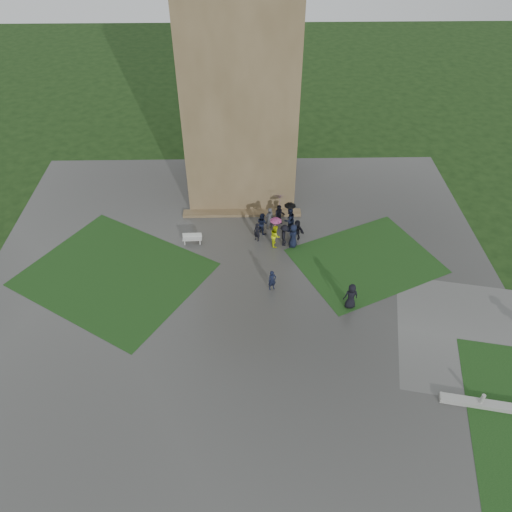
{
  "coord_description": "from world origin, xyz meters",
  "views": [
    {
      "loc": [
        0.47,
        -20.47,
        22.65
      ],
      "look_at": [
        0.95,
        4.31,
        1.2
      ],
      "focal_mm": 35.0,
      "sensor_mm": 36.0,
      "label": 1
    }
  ],
  "objects_px": {
    "tower": "(240,77)",
    "pedestrian_mid": "(272,280)",
    "bench": "(192,238)",
    "pedestrian_near": "(351,296)"
  },
  "relations": [
    {
      "from": "tower",
      "to": "pedestrian_mid",
      "type": "distance_m",
      "value": 15.16
    },
    {
      "from": "pedestrian_mid",
      "to": "pedestrian_near",
      "type": "bearing_deg",
      "value": -40.0
    },
    {
      "from": "pedestrian_mid",
      "to": "tower",
      "type": "bearing_deg",
      "value": 77.92
    },
    {
      "from": "tower",
      "to": "bench",
      "type": "height_order",
      "value": "tower"
    },
    {
      "from": "tower",
      "to": "bench",
      "type": "xyz_separation_m",
      "value": [
        -3.53,
        -7.8,
        -8.58
      ]
    },
    {
      "from": "tower",
      "to": "bench",
      "type": "relative_size",
      "value": 13.2
    },
    {
      "from": "tower",
      "to": "pedestrian_near",
      "type": "height_order",
      "value": "tower"
    },
    {
      "from": "tower",
      "to": "pedestrian_mid",
      "type": "bearing_deg",
      "value": -81.22
    },
    {
      "from": "tower",
      "to": "pedestrian_near",
      "type": "distance_m",
      "value": 17.67
    },
    {
      "from": "pedestrian_mid",
      "to": "bench",
      "type": "bearing_deg",
      "value": 117.97
    }
  ]
}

